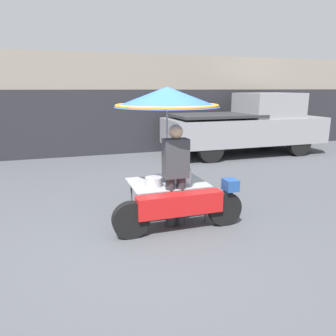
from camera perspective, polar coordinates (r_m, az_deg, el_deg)
The scene contains 5 objects.
ground_plane at distance 4.85m, azimuth -2.39°, elevation -12.25°, with size 36.00×36.00×0.00m, color #4C4F54.
shopfront_building at distance 11.76m, azimuth -12.71°, elevation 10.80°, with size 28.00×2.06×3.21m.
vendor_motorcycle_cart at distance 5.18m, azimuth 0.23°, elevation 8.08°, with size 2.05×1.67×2.15m.
vendor_person at distance 5.01m, azimuth 1.35°, elevation -0.46°, with size 0.38×0.22×1.60m.
pickup_truck at distance 11.07m, azimuth 13.82°, elevation 7.27°, with size 5.21×1.83×1.98m.
Camera 1 is at (-1.18, -4.20, 2.12)m, focal length 35.00 mm.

